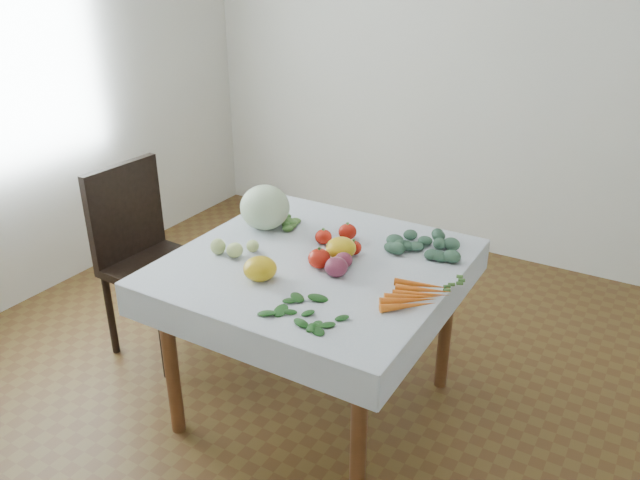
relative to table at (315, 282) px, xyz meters
The scene contains 19 objects.
ground 0.65m from the table, ahead, with size 4.00×4.00×0.00m, color brown.
back_wall 2.12m from the table, 90.00° to the left, with size 4.00×0.04×2.70m, color silver.
table is the anchor object (origin of this frame).
tablecloth 0.10m from the table, ahead, with size 1.12×1.12×0.01m, color white.
chair 1.02m from the table, behind, with size 0.46×0.46×0.97m.
cabbage 0.45m from the table, 155.78° to the left, with size 0.23×0.23×0.20m, color silver.
tomato_a 0.21m from the table, 49.06° to the left, with size 0.07×0.07×0.06m, color red.
tomato_b 0.28m from the table, 86.04° to the left, with size 0.08×0.08×0.07m, color red.
tomato_c 0.16m from the table, 45.52° to the right, with size 0.09×0.09×0.08m, color red.
tomato_d 0.21m from the table, 108.31° to the left, with size 0.07×0.07×0.06m, color red.
heirloom_back 0.18m from the table, 41.80° to the left, with size 0.13×0.13×0.09m, color gold.
heirloom_front 0.31m from the table, 111.51° to the right, with size 0.13×0.13×0.09m, color gold.
onion_a 0.21m from the table, 28.61° to the right, with size 0.09×0.09×0.08m, color #59192F.
onion_b 0.19m from the table, ahead, with size 0.07×0.07×0.06m, color #59192F.
tomatillo_cluster 0.38m from the table, 160.60° to the right, with size 0.10×0.14×0.05m.
carrot_bunch 0.50m from the table, ahead, with size 0.21×0.29×0.03m.
kale_bunch 0.51m from the table, 43.40° to the left, with size 0.30×0.24×0.04m.
basil_bunch 0.42m from the table, 61.17° to the right, with size 0.29×0.20×0.01m.
dill_bunch 0.42m from the table, 145.44° to the left, with size 0.23×0.18×0.02m.
Camera 1 is at (1.18, -1.96, 1.92)m, focal length 35.00 mm.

